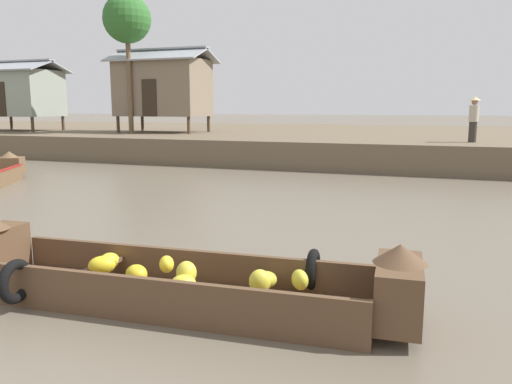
% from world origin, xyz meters
% --- Properties ---
extents(ground_plane, '(300.00, 300.00, 0.00)m').
position_xyz_m(ground_plane, '(0.00, 10.00, 0.00)').
color(ground_plane, '#665B4C').
extents(riverbank_strip, '(160.00, 20.00, 1.06)m').
position_xyz_m(riverbank_strip, '(0.00, 27.10, 0.53)').
color(riverbank_strip, brown).
rests_on(riverbank_strip, ground).
extents(banana_boat, '(5.83, 2.09, 0.94)m').
position_xyz_m(banana_boat, '(1.25, 4.23, 0.30)').
color(banana_boat, brown).
rests_on(banana_boat, ground).
extents(stilt_house_left, '(4.84, 3.20, 3.80)m').
position_xyz_m(stilt_house_left, '(-17.57, 21.25, 3.15)').
color(stilt_house_left, '#4C3826').
rests_on(stilt_house_left, riverbank_strip).
extents(stilt_house_mid_left, '(5.12, 3.17, 4.24)m').
position_xyz_m(stilt_house_mid_left, '(-9.22, 22.34, 3.37)').
color(stilt_house_mid_left, '#4C3826').
rests_on(stilt_house_mid_left, riverbank_strip).
extents(palm_tree_near, '(2.32, 2.32, 6.65)m').
position_xyz_m(palm_tree_near, '(-10.24, 20.89, 6.49)').
color(palm_tree_near, brown).
rests_on(palm_tree_near, riverbank_strip).
extents(vendor_person, '(0.44, 0.44, 1.66)m').
position_xyz_m(vendor_person, '(5.38, 19.36, 1.99)').
color(vendor_person, '#332D28').
rests_on(vendor_person, riverbank_strip).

